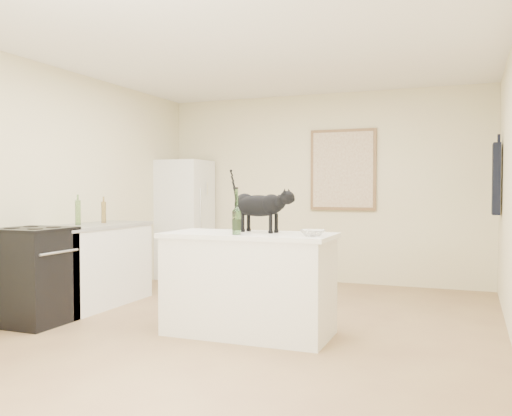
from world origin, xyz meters
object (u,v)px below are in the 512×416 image
object	(u,v)px
black_cat	(258,209)
fridge	(184,219)
glass_bowl	(313,233)
wine_bottle	(237,214)
stove	(34,277)

from	to	relation	value
black_cat	fridge	bearing A→B (deg)	144.48
black_cat	glass_bowl	xyz separation A→B (m)	(0.56, -0.22, -0.19)
black_cat	wine_bottle	world-z (taller)	black_cat
stove	glass_bowl	distance (m)	2.72
stove	black_cat	bearing A→B (deg)	13.84
stove	wine_bottle	bearing A→B (deg)	6.06
stove	fridge	size ratio (longest dim) A/B	0.53
fridge	stove	bearing A→B (deg)	-90.00
fridge	black_cat	distance (m)	3.22
fridge	black_cat	xyz separation A→B (m)	(2.10, -2.43, 0.26)
stove	black_cat	xyz separation A→B (m)	(2.10, 0.52, 0.66)
glass_bowl	stove	bearing A→B (deg)	-173.53
fridge	black_cat	world-z (taller)	fridge
stove	fridge	distance (m)	2.98
black_cat	glass_bowl	size ratio (longest dim) A/B	2.85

